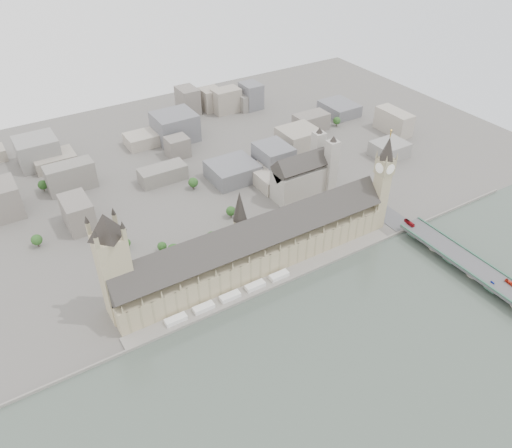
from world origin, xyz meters
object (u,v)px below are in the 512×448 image
victoria_tower (113,262)px  red_bus_north (409,223)px  elizabeth_tower (383,177)px  westminster_abbey (304,175)px  car_approach (376,195)px  westminster_bridge (468,266)px  red_bus_south (510,283)px  palace_of_westminster (254,247)px  car_blue (493,282)px

victoria_tower → red_bus_north: 286.87m
elizabeth_tower → red_bus_north: (20.23, -25.55, -46.12)m
westminster_abbey → red_bus_north: (47.30, -112.55, -13.11)m
victoria_tower → car_approach: size_ratio=20.67×
westminster_bridge → red_bus_north: bearing=93.1°
car_approach → westminster_bridge: bearing=-106.1°
red_bus_south → palace_of_westminster: bearing=144.5°
red_bus_south → car_blue: size_ratio=2.44×
westminster_bridge → car_approach: (4.57, 126.25, 5.83)m
palace_of_westminster → red_bus_south: palace_of_westminster is taller
palace_of_westminster → car_blue: (156.28, -136.23, -11.80)m
palace_of_westminster → car_blue: palace_of_westminster is taller
car_blue → car_approach: (10.29, 155.28, 0.04)m
victoria_tower → red_bus_south: (289.68, -150.93, -43.64)m
victoria_tower → westminster_abbey: bearing=16.5°
westminster_abbey → red_bus_north: westminster_abbey is taller
westminster_bridge → red_bus_north: red_bus_north is taller
elizabeth_tower → car_approach: bearing=47.1°
westminster_bridge → palace_of_westminster: bearing=146.5°
westminster_abbey → westminster_bridge: bearing=-74.4°
palace_of_westminster → red_bus_north: size_ratio=21.50×
palace_of_westminster → victoria_tower: victoria_tower is taller
westminster_bridge → westminster_abbey: westminster_abbey is taller
red_bus_north → car_approach: bearing=84.2°
westminster_bridge → car_approach: bearing=87.9°
westminster_abbey → car_blue: (45.36, -211.53, -14.17)m
palace_of_westminster → red_bus_south: 221.71m
westminster_bridge → red_bus_south: red_bus_south is taller
palace_of_westminster → elizabeth_tower: (138.00, -11.70, 35.38)m
elizabeth_tower → car_blue: bearing=-81.6°
victoria_tower → red_bus_north: victoria_tower is taller
palace_of_westminster → westminster_bridge: 195.05m
palace_of_westminster → car_approach: (166.57, 19.04, -11.75)m
westminster_bridge → elizabeth_tower: bearing=104.1°
westminster_bridge → car_approach: size_ratio=67.19×
westminster_abbey → red_bus_north: size_ratio=5.52×
car_blue → victoria_tower: bearing=156.6°
palace_of_westminster → westminster_abbey: 134.09m
palace_of_westminster → westminster_abbey: westminster_abbey is taller
palace_of_westminster → red_bus_south: size_ratio=28.07×
victoria_tower → westminster_bridge: bearing=-21.8°
victoria_tower → elizabeth_tower: bearing=-4.0°
westminster_abbey → elizabeth_tower: bearing=-72.7°
westminster_abbey → victoria_tower: bearing=-163.5°
red_bus_north → red_bus_south: size_ratio=1.31×
westminster_bridge → westminster_abbey: (-51.08, 182.50, 19.96)m
palace_of_westminster → elizabeth_tower: elizabeth_tower is taller
westminster_bridge → red_bus_north: 70.39m
car_approach → red_bus_north: bearing=-112.5°
westminster_abbey → car_blue: 216.80m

